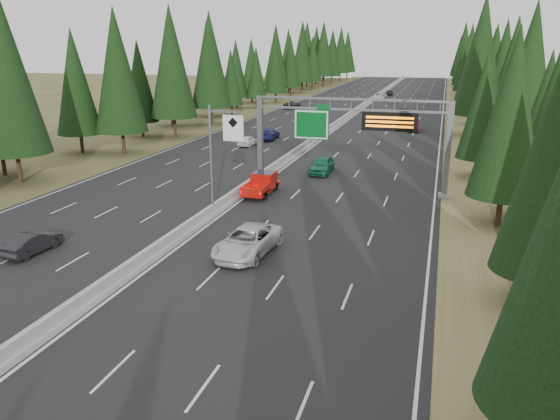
{
  "coord_description": "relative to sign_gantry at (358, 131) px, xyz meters",
  "views": [
    {
      "loc": [
        15.58,
        -10.18,
        12.09
      ],
      "look_at": [
        6.62,
        20.0,
        2.53
      ],
      "focal_mm": 35.0,
      "sensor_mm": 36.0,
      "label": 1
    }
  ],
  "objects": [
    {
      "name": "car_onc_white",
      "position": [
        -16.22,
        18.01,
        -4.55
      ],
      "size": [
        1.81,
        3.86,
        1.28
      ],
      "primitive_type": "imported",
      "rotation": [
        0.0,
        0.0,
        3.06
      ],
      "color": "white",
      "rests_on": "road"
    },
    {
      "name": "car_ahead_dkred",
      "position": [
        2.73,
        36.18,
        -4.42
      ],
      "size": [
        1.87,
        4.76,
        1.54
      ],
      "primitive_type": "imported",
      "rotation": [
        0.0,
        0.0,
        0.05
      ],
      "color": "maroon",
      "rests_on": "road"
    },
    {
      "name": "car_onc_blue",
      "position": [
        -15.22,
        23.17,
        -4.44
      ],
      "size": [
        2.31,
        5.22,
        1.49
      ],
      "primitive_type": "imported",
      "rotation": [
        0.0,
        0.0,
        3.19
      ],
      "color": "navy",
      "rests_on": "road"
    },
    {
      "name": "tree_row_left",
      "position": [
        -31.08,
        46.17,
        4.29
      ],
      "size": [
        12.32,
        245.18,
        18.96
      ],
      "color": "black",
      "rests_on": "ground"
    },
    {
      "name": "car_ahead_green",
      "position": [
        -4.23,
        5.94,
        -4.38
      ],
      "size": [
        1.95,
        4.77,
        1.62
      ],
      "primitive_type": "imported",
      "rotation": [
        0.0,
        0.0,
        0.01
      ],
      "color": "#166142",
      "rests_on": "road"
    },
    {
      "name": "shoulder_right",
      "position": [
        8.88,
        45.12,
        -5.24
      ],
      "size": [
        3.6,
        260.0,
        0.06
      ],
      "primitive_type": "cube",
      "color": "olive",
      "rests_on": "ground"
    },
    {
      "name": "red_pickup",
      "position": [
        -7.42,
        -2.8,
        -4.24
      ],
      "size": [
        1.88,
        5.27,
        1.72
      ],
      "color": "black",
      "rests_on": "road"
    },
    {
      "name": "silver_minivan",
      "position": [
        -3.88,
        -16.36,
        -4.39
      ],
      "size": [
        3.13,
        5.97,
        1.6
      ],
      "primitive_type": "imported",
      "rotation": [
        0.0,
        0.0,
        -0.08
      ],
      "color": "silver",
      "rests_on": "road"
    },
    {
      "name": "sign_gantry",
      "position": [
        0.0,
        0.0,
        0.0
      ],
      "size": [
        16.75,
        0.98,
        7.8
      ],
      "color": "slate",
      "rests_on": "road"
    },
    {
      "name": "car_ahead_white",
      "position": [
        -7.42,
        82.08,
        -4.41
      ],
      "size": [
        2.83,
        5.72,
        1.56
      ],
      "primitive_type": "imported",
      "rotation": [
        0.0,
        0.0,
        -0.04
      ],
      "color": "silver",
      "rests_on": "road"
    },
    {
      "name": "car_ahead_dkgrey",
      "position": [
        -0.87,
        48.52,
        -4.46
      ],
      "size": [
        2.51,
        5.22,
        1.47
      ],
      "primitive_type": "imported",
      "rotation": [
        0.0,
        0.0,
        0.09
      ],
      "color": "black",
      "rests_on": "road"
    },
    {
      "name": "hov_sign_pole",
      "position": [
        -8.33,
        -9.92,
        -0.54
      ],
      "size": [
        2.8,
        0.5,
        8.0
      ],
      "color": "slate",
      "rests_on": "road"
    },
    {
      "name": "median_barrier",
      "position": [
        -8.92,
        45.12,
        -4.85
      ],
      "size": [
        0.7,
        260.0,
        0.85
      ],
      "color": "gray",
      "rests_on": "road"
    },
    {
      "name": "car_onc_far",
      "position": [
        -21.99,
        59.67,
        -4.48
      ],
      "size": [
        2.49,
        5.18,
        1.42
      ],
      "primitive_type": "imported",
      "rotation": [
        0.0,
        0.0,
        3.12
      ],
      "color": "black",
      "rests_on": "road"
    },
    {
      "name": "car_ahead_far",
      "position": [
        -6.54,
        94.01,
        -4.51
      ],
      "size": [
        1.9,
        4.07,
        1.35
      ],
      "primitive_type": "imported",
      "rotation": [
        0.0,
        0.0,
        -0.08
      ],
      "color": "black",
      "rests_on": "road"
    },
    {
      "name": "tree_row_right",
      "position": [
        13.07,
        40.78,
        3.77
      ],
      "size": [
        11.84,
        244.51,
        18.91
      ],
      "color": "black",
      "rests_on": "ground"
    },
    {
      "name": "shoulder_left",
      "position": [
        -26.72,
        45.12,
        -5.24
      ],
      "size": [
        3.6,
        260.0,
        0.06
      ],
      "primitive_type": "cube",
      "color": "#484821",
      "rests_on": "ground"
    },
    {
      "name": "car_onc_near",
      "position": [
        -16.3,
        -19.88,
        -4.55
      ],
      "size": [
        1.63,
        3.96,
        1.27
      ],
      "primitive_type": "imported",
      "rotation": [
        0.0,
        0.0,
        3.07
      ],
      "color": "black",
      "rests_on": "road"
    },
    {
      "name": "road",
      "position": [
        -8.92,
        45.12,
        -5.23
      ],
      "size": [
        32.0,
        260.0,
        0.08
      ],
      "primitive_type": "cube",
      "color": "black",
      "rests_on": "ground"
    }
  ]
}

